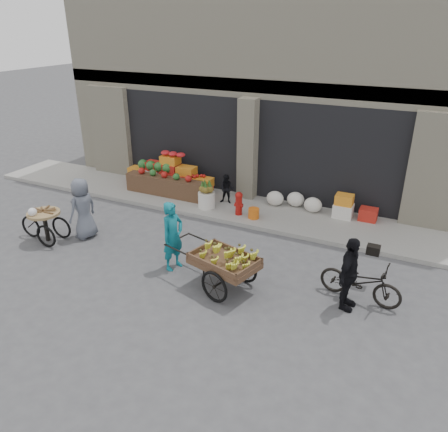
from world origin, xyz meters
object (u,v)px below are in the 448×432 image
at_px(banana_cart, 222,259).
at_px(tricycle_cart, 45,221).
at_px(fire_hydrant, 239,202).
at_px(bicycle, 361,281).
at_px(seated_person, 227,189).
at_px(pineapple_bin, 207,200).
at_px(orange_bucket, 254,213).
at_px(vendor_woman, 173,236).
at_px(cyclist, 349,274).
at_px(vendor_grey, 83,209).

relative_size(banana_cart, tricycle_cart, 1.79).
height_order(fire_hydrant, bicycle, bicycle).
bearing_deg(seated_person, pineapple_bin, -133.69).
bearing_deg(orange_bucket, tricycle_cart, -142.21).
relative_size(tricycle_cart, bicycle, 0.84).
bearing_deg(pineapple_bin, vendor_woman, -75.30).
height_order(vendor_woman, cyclist, vendor_woman).
xyz_separation_m(tricycle_cart, cyclist, (7.79, 0.46, 0.23)).
distance_m(seated_person, tricycle_cart, 5.35).
xyz_separation_m(banana_cart, tricycle_cart, (-5.20, -0.01, -0.17)).
distance_m(pineapple_bin, orange_bucket, 1.61).
relative_size(pineapple_bin, cyclist, 0.33).
height_order(vendor_grey, cyclist, vendor_grey).
bearing_deg(vendor_grey, cyclist, 96.83).
xyz_separation_m(banana_cart, bicycle, (2.79, 0.85, -0.28)).
relative_size(pineapple_bin, orange_bucket, 1.62).
bearing_deg(tricycle_cart, cyclist, 1.17).
relative_size(fire_hydrant, tricycle_cart, 0.50).
xyz_separation_m(pineapple_bin, bicycle, (5.07, -2.74, 0.08)).
relative_size(vendor_grey, cyclist, 1.05).
bearing_deg(vendor_grey, pineapple_bin, 152.42).
distance_m(orange_bucket, cyclist, 4.50).
bearing_deg(vendor_woman, fire_hydrant, 8.91).
distance_m(banana_cart, tricycle_cart, 5.21).
bearing_deg(bicycle, fire_hydrant, 63.01).
bearing_deg(fire_hydrant, vendor_grey, -137.97).
bearing_deg(cyclist, vendor_woman, 99.60).
distance_m(vendor_woman, vendor_grey, 3.03).
relative_size(fire_hydrant, vendor_woman, 0.42).
distance_m(tricycle_cart, cyclist, 7.81).
bearing_deg(banana_cart, bicycle, 32.07).
distance_m(fire_hydrant, vendor_grey, 4.38).
relative_size(fire_hydrant, banana_cart, 0.28).
relative_size(orange_bucket, vendor_grey, 0.19).
bearing_deg(banana_cart, vendor_woman, -175.84).
bearing_deg(pineapple_bin, tricycle_cart, -129.00).
bearing_deg(fire_hydrant, banana_cart, -71.47).
distance_m(fire_hydrant, banana_cart, 3.74).
bearing_deg(banana_cart, vendor_grey, -172.77).
relative_size(vendor_woman, cyclist, 1.06).
bearing_deg(tricycle_cart, vendor_woman, 2.14).
bearing_deg(bicycle, tricycle_cart, 103.28).
distance_m(fire_hydrant, orange_bucket, 0.55).
distance_m(fire_hydrant, tricycle_cart, 5.36).
bearing_deg(fire_hydrant, vendor_woman, -94.04).
bearing_deg(vendor_woman, seated_person, 19.79).
xyz_separation_m(pineapple_bin, vendor_woman, (0.87, -3.31, 0.47)).
xyz_separation_m(vendor_grey, bicycle, (7.22, 0.23, -0.38)).
bearing_deg(cyclist, vendor_grey, 95.75).
distance_m(banana_cart, vendor_woman, 1.45).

